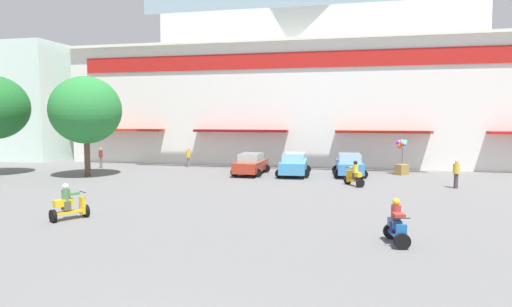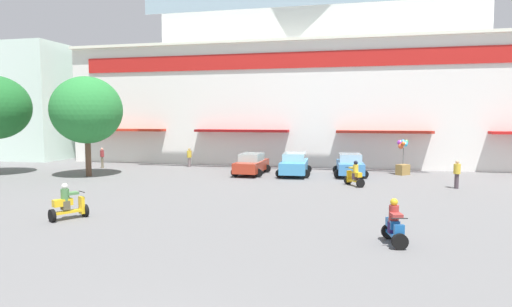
{
  "view_description": "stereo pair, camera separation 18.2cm",
  "coord_description": "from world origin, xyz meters",
  "px_view_note": "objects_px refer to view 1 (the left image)",
  "views": [
    {
      "loc": [
        3.29,
        -5.28,
        4.19
      ],
      "look_at": [
        -2.15,
        19.24,
        2.03
      ],
      "focal_mm": 30.22,
      "sensor_mm": 36.0,
      "label": 1
    },
    {
      "loc": [
        3.47,
        -5.24,
        4.19
      ],
      "look_at": [
        -2.15,
        19.24,
        2.03
      ],
      "focal_mm": 30.22,
      "sensor_mm": 36.0,
      "label": 2
    }
  ],
  "objects_px": {
    "plaza_tree_2": "(86,110)",
    "pedestrian_2": "(101,156)",
    "parked_car_2": "(349,165)",
    "pedestrian_3": "(188,156)",
    "balloon_vendor_cart": "(402,159)",
    "scooter_rider_2": "(69,204)",
    "parked_car_0": "(251,164)",
    "parked_car_1": "(294,164)",
    "scooter_rider_0": "(354,175)",
    "scooter_rider_1": "(396,226)",
    "pedestrian_0": "(456,172)"
  },
  "relations": [
    {
      "from": "plaza_tree_2",
      "to": "pedestrian_2",
      "type": "bearing_deg",
      "value": 111.96
    },
    {
      "from": "parked_car_2",
      "to": "pedestrian_3",
      "type": "bearing_deg",
      "value": 167.95
    },
    {
      "from": "plaza_tree_2",
      "to": "balloon_vendor_cart",
      "type": "distance_m",
      "value": 22.61
    },
    {
      "from": "pedestrian_2",
      "to": "balloon_vendor_cart",
      "type": "bearing_deg",
      "value": 2.69
    },
    {
      "from": "scooter_rider_2",
      "to": "balloon_vendor_cart",
      "type": "relative_size",
      "value": 0.6
    },
    {
      "from": "parked_car_0",
      "to": "parked_car_1",
      "type": "distance_m",
      "value": 3.1
    },
    {
      "from": "plaza_tree_2",
      "to": "parked_car_1",
      "type": "xyz_separation_m",
      "value": [
        14.05,
        3.64,
        -3.82
      ]
    },
    {
      "from": "parked_car_1",
      "to": "pedestrian_3",
      "type": "height_order",
      "value": "parked_car_1"
    },
    {
      "from": "plaza_tree_2",
      "to": "scooter_rider_0",
      "type": "bearing_deg",
      "value": -0.72
    },
    {
      "from": "scooter_rider_1",
      "to": "scooter_rider_2",
      "type": "height_order",
      "value": "same"
    },
    {
      "from": "pedestrian_2",
      "to": "scooter_rider_0",
      "type": "bearing_deg",
      "value": -13.43
    },
    {
      "from": "plaza_tree_2",
      "to": "scooter_rider_2",
      "type": "xyz_separation_m",
      "value": [
        6.88,
        -11.55,
        -3.99
      ]
    },
    {
      "from": "plaza_tree_2",
      "to": "pedestrian_3",
      "type": "bearing_deg",
      "value": 55.38
    },
    {
      "from": "scooter_rider_1",
      "to": "pedestrian_2",
      "type": "distance_m",
      "value": 27.11
    },
    {
      "from": "plaza_tree_2",
      "to": "scooter_rider_0",
      "type": "relative_size",
      "value": 4.49
    },
    {
      "from": "plaza_tree_2",
      "to": "parked_car_2",
      "type": "relative_size",
      "value": 1.74
    },
    {
      "from": "pedestrian_0",
      "to": "plaza_tree_2",
      "type": "bearing_deg",
      "value": -179.64
    },
    {
      "from": "pedestrian_3",
      "to": "balloon_vendor_cart",
      "type": "distance_m",
      "value": 16.88
    },
    {
      "from": "parked_car_2",
      "to": "parked_car_0",
      "type": "bearing_deg",
      "value": -174.27
    },
    {
      "from": "pedestrian_2",
      "to": "plaza_tree_2",
      "type": "bearing_deg",
      "value": -68.04
    },
    {
      "from": "pedestrian_3",
      "to": "scooter_rider_2",
      "type": "bearing_deg",
      "value": -83.52
    },
    {
      "from": "scooter_rider_0",
      "to": "scooter_rider_2",
      "type": "relative_size",
      "value": 1.01
    },
    {
      "from": "plaza_tree_2",
      "to": "parked_car_0",
      "type": "distance_m",
      "value": 12.11
    },
    {
      "from": "scooter_rider_0",
      "to": "scooter_rider_2",
      "type": "height_order",
      "value": "scooter_rider_0"
    },
    {
      "from": "parked_car_2",
      "to": "pedestrian_0",
      "type": "distance_m",
      "value": 7.3
    },
    {
      "from": "parked_car_1",
      "to": "scooter_rider_1",
      "type": "relative_size",
      "value": 2.95
    },
    {
      "from": "parked_car_0",
      "to": "pedestrian_0",
      "type": "bearing_deg",
      "value": -14.05
    },
    {
      "from": "parked_car_1",
      "to": "pedestrian_3",
      "type": "distance_m",
      "value": 9.84
    },
    {
      "from": "scooter_rider_0",
      "to": "balloon_vendor_cart",
      "type": "xyz_separation_m",
      "value": [
        3.37,
        5.9,
        0.48
      ]
    },
    {
      "from": "balloon_vendor_cart",
      "to": "pedestrian_0",
      "type": "bearing_deg",
      "value": -66.18
    },
    {
      "from": "pedestrian_2",
      "to": "balloon_vendor_cart",
      "type": "distance_m",
      "value": 23.48
    },
    {
      "from": "parked_car_0",
      "to": "parked_car_1",
      "type": "relative_size",
      "value": 0.96
    },
    {
      "from": "parked_car_0",
      "to": "scooter_rider_1",
      "type": "height_order",
      "value": "parked_car_0"
    },
    {
      "from": "pedestrian_3",
      "to": "pedestrian_0",
      "type": "bearing_deg",
      "value": -19.38
    },
    {
      "from": "scooter_rider_0",
      "to": "pedestrian_0",
      "type": "distance_m",
      "value": 5.82
    },
    {
      "from": "parked_car_0",
      "to": "parked_car_2",
      "type": "bearing_deg",
      "value": 5.73
    },
    {
      "from": "plaza_tree_2",
      "to": "parked_car_2",
      "type": "height_order",
      "value": "plaza_tree_2"
    },
    {
      "from": "scooter_rider_0",
      "to": "scooter_rider_1",
      "type": "height_order",
      "value": "scooter_rider_0"
    },
    {
      "from": "parked_car_1",
      "to": "plaza_tree_2",
      "type": "bearing_deg",
      "value": -165.49
    },
    {
      "from": "pedestrian_2",
      "to": "balloon_vendor_cart",
      "type": "height_order",
      "value": "balloon_vendor_cart"
    },
    {
      "from": "parked_car_0",
      "to": "balloon_vendor_cart",
      "type": "height_order",
      "value": "balloon_vendor_cart"
    },
    {
      "from": "parked_car_1",
      "to": "pedestrian_0",
      "type": "xyz_separation_m",
      "value": [
        10.0,
        -3.49,
        0.13
      ]
    },
    {
      "from": "scooter_rider_0",
      "to": "parked_car_1",
      "type": "bearing_deg",
      "value": 137.29
    },
    {
      "from": "scooter_rider_2",
      "to": "pedestrian_3",
      "type": "distance_m",
      "value": 18.59
    },
    {
      "from": "scooter_rider_2",
      "to": "parked_car_1",
      "type": "bearing_deg",
      "value": 64.71
    },
    {
      "from": "parked_car_1",
      "to": "parked_car_0",
      "type": "bearing_deg",
      "value": -176.07
    },
    {
      "from": "parked_car_2",
      "to": "scooter_rider_1",
      "type": "height_order",
      "value": "parked_car_2"
    },
    {
      "from": "parked_car_2",
      "to": "pedestrian_3",
      "type": "xyz_separation_m",
      "value": [
        -13.14,
        2.8,
        0.1
      ]
    },
    {
      "from": "plaza_tree_2",
      "to": "scooter_rider_1",
      "type": "height_order",
      "value": "plaza_tree_2"
    },
    {
      "from": "parked_car_0",
      "to": "balloon_vendor_cart",
      "type": "bearing_deg",
      "value": 11.89
    }
  ]
}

